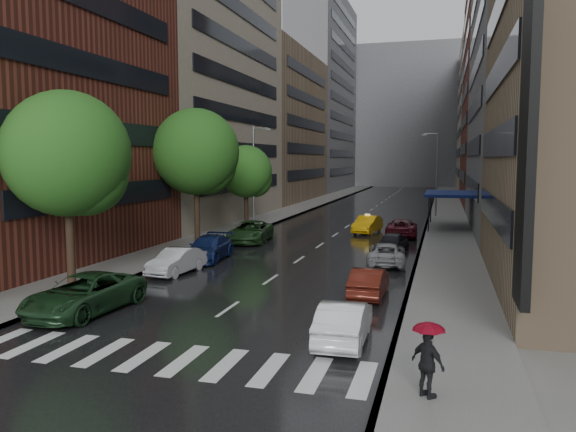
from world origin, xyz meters
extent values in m
plane|color=gray|center=(0.00, 0.00, 0.00)|extent=(220.00, 220.00, 0.00)
cube|color=black|center=(0.00, 50.00, 0.01)|extent=(14.00, 140.00, 0.01)
cube|color=gray|center=(-9.00, 50.00, 0.07)|extent=(4.00, 140.00, 0.15)
cube|color=gray|center=(9.00, 50.00, 0.07)|extent=(4.00, 140.00, 0.15)
cube|color=silver|center=(-4.70, -2.00, 0.01)|extent=(0.55, 2.80, 0.01)
cube|color=silver|center=(-3.30, -2.00, 0.01)|extent=(0.55, 2.80, 0.01)
cube|color=silver|center=(-1.90, -2.00, 0.01)|extent=(0.55, 2.80, 0.01)
cube|color=silver|center=(-0.50, -2.00, 0.01)|extent=(0.55, 2.80, 0.01)
cube|color=silver|center=(0.90, -2.00, 0.01)|extent=(0.55, 2.80, 0.01)
cube|color=silver|center=(2.30, -2.00, 0.01)|extent=(0.55, 2.80, 0.01)
cube|color=silver|center=(3.70, -2.00, 0.01)|extent=(0.55, 2.80, 0.01)
cube|color=silver|center=(5.10, -2.00, 0.01)|extent=(0.55, 2.80, 0.01)
cube|color=silver|center=(6.50, -2.00, 0.01)|extent=(0.55, 2.80, 0.01)
cube|color=maroon|center=(-15.00, 12.00, 13.00)|extent=(8.00, 20.00, 26.00)
cube|color=gray|center=(-15.00, 36.00, 17.00)|extent=(8.00, 28.00, 34.00)
cube|color=#937A5B|center=(-15.00, 64.00, 11.00)|extent=(8.00, 28.00, 22.00)
cube|color=slate|center=(-15.00, 94.00, 19.00)|extent=(8.00, 32.00, 38.00)
cube|color=slate|center=(15.00, 36.00, 12.00)|extent=(8.00, 28.00, 24.00)
cube|color=maroon|center=(15.00, 64.00, 18.00)|extent=(8.00, 28.00, 36.00)
cube|color=gray|center=(15.00, 94.00, 14.00)|extent=(8.00, 32.00, 28.00)
cube|color=black|center=(11.10, 2.00, 6.50)|extent=(0.30, 2.20, 10.00)
cube|color=slate|center=(0.00, 118.00, 16.00)|extent=(40.00, 14.00, 32.00)
cylinder|color=#382619|center=(-8.60, 5.39, 2.60)|extent=(0.40, 0.40, 5.20)
sphere|color=#1E5116|center=(-8.60, 5.39, 6.50)|extent=(5.94, 5.94, 5.94)
cylinder|color=#382619|center=(-8.60, 19.73, 2.71)|extent=(0.40, 0.40, 5.42)
sphere|color=#1E5116|center=(-8.60, 19.73, 6.77)|extent=(6.19, 6.19, 6.19)
cylinder|color=#382619|center=(-8.60, 30.21, 2.06)|extent=(0.40, 0.40, 4.12)
sphere|color=#1E5116|center=(-8.60, 30.21, 5.15)|extent=(4.71, 4.71, 4.71)
imported|color=#F2AC0C|center=(2.41, 29.82, 0.74)|extent=(2.19, 4.66, 1.48)
imported|color=#1A3A1E|center=(-5.40, 1.89, 0.79)|extent=(2.99, 5.83, 1.57)
imported|color=silver|center=(-5.40, 10.06, 0.69)|extent=(1.88, 4.34, 1.39)
imported|color=#101D4E|center=(-5.40, 14.42, 0.75)|extent=(2.49, 5.32, 1.50)
imported|color=#1D3D1B|center=(-5.40, 22.21, 0.80)|extent=(3.20, 5.98, 1.60)
imported|color=white|center=(5.40, 1.12, 0.72)|extent=(1.64, 4.42, 1.44)
imported|color=#4C170F|center=(5.40, 7.76, 0.67)|extent=(1.47, 4.10, 1.34)
imported|color=gray|center=(5.40, 15.72, 0.66)|extent=(2.58, 4.91, 1.32)
imported|color=black|center=(5.40, 20.75, 0.68)|extent=(1.99, 4.14, 1.36)
imported|color=#4C0F19|center=(5.40, 28.22, 0.73)|extent=(2.63, 5.34, 1.46)
imported|color=black|center=(8.30, -3.10, 1.04)|extent=(1.07, 1.01, 1.78)
imported|color=#A60C24|center=(8.30, -3.10, 1.80)|extent=(0.82, 0.82, 0.72)
cylinder|color=gray|center=(-7.80, 30.00, 4.65)|extent=(0.18, 0.18, 9.00)
cube|color=gray|center=(-6.40, 30.00, 8.85)|extent=(0.50, 0.22, 0.16)
cylinder|color=gray|center=(7.80, 45.00, 4.65)|extent=(0.18, 0.18, 9.00)
cube|color=gray|center=(6.40, 45.00, 8.85)|extent=(0.50, 0.22, 0.16)
cube|color=navy|center=(9.00, 35.00, 3.15)|extent=(4.00, 8.00, 0.25)
cylinder|color=black|center=(7.40, 31.20, 1.65)|extent=(0.12, 0.12, 3.00)
cylinder|color=black|center=(7.40, 38.80, 1.65)|extent=(0.12, 0.12, 3.00)
camera|label=1|loc=(8.56, -17.41, 6.25)|focal=35.00mm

